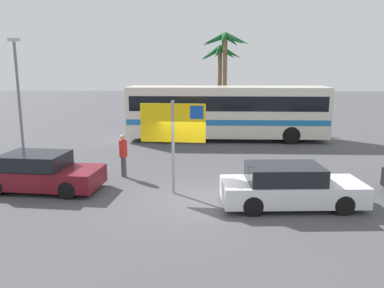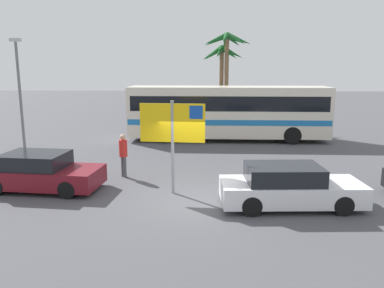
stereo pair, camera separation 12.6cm
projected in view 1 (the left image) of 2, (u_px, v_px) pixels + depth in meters
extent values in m
plane|color=#4C4C51|center=(196.00, 201.00, 12.45)|extent=(120.00, 120.00, 0.00)
cube|color=silver|center=(227.00, 111.00, 22.67)|extent=(11.62, 2.58, 2.90)
cube|color=black|center=(227.00, 102.00, 22.56)|extent=(11.15, 2.60, 0.84)
cube|color=#1E70B7|center=(227.00, 120.00, 22.77)|extent=(11.50, 2.60, 0.32)
cylinder|color=black|center=(283.00, 129.00, 23.91)|extent=(1.00, 0.28, 1.00)
cylinder|color=black|center=(291.00, 135.00, 21.63)|extent=(1.00, 0.28, 1.00)
cylinder|color=black|center=(168.00, 128.00, 24.19)|extent=(1.00, 0.28, 1.00)
cylinder|color=black|center=(164.00, 134.00, 21.91)|extent=(1.00, 0.28, 1.00)
cylinder|color=gray|center=(173.00, 148.00, 12.92)|extent=(0.11, 0.11, 3.20)
cube|color=yellow|center=(173.00, 123.00, 12.75)|extent=(2.20, 0.21, 1.30)
cube|color=#1447A8|center=(197.00, 112.00, 12.59)|extent=(0.44, 0.10, 0.44)
cube|color=silver|center=(292.00, 191.00, 11.88)|extent=(4.44, 1.96, 0.64)
cube|color=black|center=(284.00, 173.00, 11.76)|extent=(2.35, 1.69, 0.52)
cylinder|color=black|center=(325.00, 189.00, 12.70)|extent=(0.61, 0.20, 0.60)
cylinder|color=black|center=(344.00, 205.00, 11.20)|extent=(0.61, 0.20, 0.60)
cylinder|color=black|center=(245.00, 190.00, 12.64)|extent=(0.61, 0.20, 0.60)
cylinder|color=black|center=(253.00, 206.00, 11.13)|extent=(0.61, 0.20, 0.60)
cube|color=maroon|center=(43.00, 177.00, 13.48)|extent=(4.22, 2.11, 0.64)
cube|color=black|center=(35.00, 161.00, 13.40)|extent=(2.25, 1.80, 0.52)
cylinder|color=black|center=(87.00, 177.00, 14.16)|extent=(0.61, 0.21, 0.60)
cylinder|color=black|center=(67.00, 190.00, 12.57)|extent=(0.61, 0.21, 0.60)
cylinder|color=black|center=(22.00, 174.00, 14.46)|extent=(0.61, 0.21, 0.60)
cylinder|color=#4C4C51|center=(125.00, 167.00, 15.02)|extent=(0.13, 0.13, 0.83)
cylinder|color=#4C4C51|center=(123.00, 166.00, 15.17)|extent=(0.13, 0.13, 0.83)
cylinder|color=red|center=(123.00, 148.00, 14.95)|extent=(0.32, 0.32, 0.66)
sphere|color=tan|center=(123.00, 137.00, 14.86)|extent=(0.23, 0.23, 0.23)
cylinder|color=slate|center=(19.00, 97.00, 19.60)|extent=(0.14, 0.14, 5.53)
cube|color=#B2B2B7|center=(14.00, 40.00, 19.04)|extent=(0.56, 0.20, 0.16)
cylinder|color=brown|center=(220.00, 88.00, 28.93)|extent=(0.32, 0.32, 5.50)
cone|color=#195623|center=(231.00, 53.00, 28.45)|extent=(1.79, 0.58, 1.13)
cone|color=#195623|center=(227.00, 52.00, 29.00)|extent=(1.48, 1.65, 1.02)
cone|color=#195623|center=(219.00, 52.00, 29.21)|extent=(0.58, 1.82, 0.98)
cone|color=#195623|center=(210.00, 54.00, 28.71)|extent=(1.78, 1.00, 1.22)
cone|color=#195623|center=(212.00, 54.00, 28.09)|extent=(1.71, 1.25, 1.27)
cone|color=#195623|center=(218.00, 53.00, 27.68)|extent=(0.88, 1.82, 1.12)
cone|color=#195623|center=(227.00, 53.00, 27.84)|extent=(1.50, 1.59, 1.19)
cylinder|color=brown|center=(225.00, 82.00, 28.29)|extent=(0.32, 0.32, 6.37)
cone|color=#195623|center=(237.00, 40.00, 27.55)|extent=(1.92, 0.68, 1.07)
cone|color=#195623|center=(232.00, 41.00, 28.34)|extent=(1.47, 1.76, 1.11)
cone|color=#195623|center=(223.00, 42.00, 28.50)|extent=(0.68, 1.87, 1.28)
cone|color=#195623|center=(214.00, 41.00, 27.98)|extent=(1.91, 0.99, 1.12)
cone|color=#195623|center=(214.00, 40.00, 27.51)|extent=(1.93, 0.91, 1.08)
cone|color=#195623|center=(223.00, 38.00, 26.85)|extent=(0.82, 1.94, 1.00)
cone|color=#195623|center=(235.00, 40.00, 27.11)|extent=(1.68, 1.58, 1.11)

